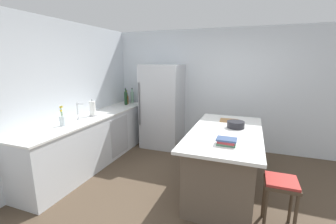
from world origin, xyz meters
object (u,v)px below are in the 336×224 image
Objects in this scene: flower_vase at (62,120)px; cutting_board at (229,121)px; refrigerator at (162,106)px; wine_bottle at (126,98)px; kitchen_island at (224,160)px; whiskey_bottle at (127,100)px; mixing_bowl at (236,125)px; olive_oil_bottle at (127,98)px; bar_stool at (281,189)px; gin_bottle at (132,97)px; paper_towel_roll at (93,109)px; sink_faucet at (78,111)px; cookbook_stack at (226,141)px.

flower_vase reaches higher than cutting_board.
wine_bottle is at bearing -171.54° from refrigerator.
cutting_board reaches higher than kitchen_island.
mixing_bowl is (2.56, -1.14, -0.05)m from whiskey_bottle.
olive_oil_bottle is 1.18× the size of whiskey_bottle.
bar_stool is 3.87m from olive_oil_bottle.
gin_bottle is at bearing 44.68° from olive_oil_bottle.
wine_bottle is (-2.41, 1.26, 0.62)m from kitchen_island.
paper_towel_roll is 0.90× the size of gin_bottle.
kitchen_island is at bearing 5.01° from sink_faucet.
refrigerator is 6.16× the size of sink_faucet.
wine_bottle reaches higher than cutting_board.
paper_towel_roll reaches higher than whiskey_bottle.
paper_towel_roll is 1.00× the size of cutting_board.
refrigerator is 1.86m from sink_faucet.
sink_faucet is at bearing 172.21° from cookbook_stack.
gin_bottle is at bearing 89.07° from wine_bottle.
olive_oil_bottle is at bearing 115.40° from wine_bottle.
mixing_bowl is (0.12, 0.22, 0.51)m from kitchen_island.
cutting_board is (-0.13, 0.37, -0.04)m from mixing_bowl.
refrigerator is at bearing 152.51° from cutting_board.
bar_stool is 1.99× the size of paper_towel_roll.
kitchen_island is 0.76m from cookbook_stack.
whiskey_bottle is at bearing -100.69° from gin_bottle.
kitchen_island is at bearing -88.88° from cutting_board.
sink_faucet reaches higher than cookbook_stack.
whiskey_bottle is (-0.04, -0.19, -0.04)m from gin_bottle.
cutting_board is (2.50, -0.87, -0.12)m from olive_oil_bottle.
bar_stool is 2.07× the size of sink_faucet.
flower_vase is at bearing -91.39° from paper_towel_roll.
whiskey_bottle is 1.00× the size of mixing_bowl.
cookbook_stack is 1.16m from cutting_board.
paper_towel_roll is 1.01× the size of olive_oil_bottle.
mixing_bowl is (-0.58, 0.86, 0.47)m from bar_stool.
sink_faucet is 0.31m from paper_towel_roll.
refrigerator is at bearing -10.99° from gin_bottle.
refrigerator reaches higher than flower_vase.
cookbook_stack is 0.92× the size of mixing_bowl.
gin_bottle is 1.33× the size of whiskey_bottle.
paper_towel_roll is at bearing -86.49° from olive_oil_bottle.
refrigerator is 7.06× the size of mixing_bowl.
kitchen_island is 3.20× the size of bar_stool.
whiskey_bottle reaches higher than cutting_board.
refrigerator is 5.94× the size of cutting_board.
gin_bottle is 1.44× the size of cookbook_stack.
cutting_board is (2.40, -0.97, -0.13)m from gin_bottle.
flower_vase is 1.88m from wine_bottle.
flower_vase is at bearing -84.81° from sink_faucet.
kitchen_island is 2.56m from sink_faucet.
mixing_bowl is at bearing 61.88° from kitchen_island.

